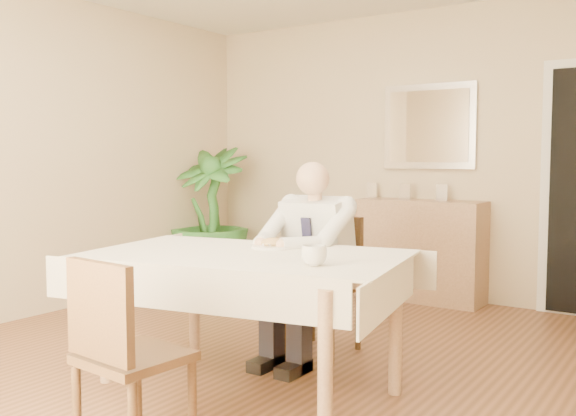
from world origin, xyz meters
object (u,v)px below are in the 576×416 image
Objects in this scene: dining_table at (246,268)px; chair_near at (121,347)px; coffee_mug at (314,255)px; chair_far at (327,275)px; potted_palm at (210,216)px; sideboard at (420,250)px; seated_man at (304,251)px.

dining_table is 2.22× the size of chair_near.
coffee_mug is (0.52, -0.14, 0.13)m from dining_table.
chair_far is 0.64× the size of potted_palm.
potted_palm is (-2.17, 3.09, 0.21)m from chair_near.
sideboard is 2.12m from potted_palm.
seated_man is at bearing -83.93° from chair_far.
potted_palm is at bearing 143.69° from seated_man.
chair_far is at bearing 116.95° from coffee_mug.
sideboard reaches higher than chair_near.
dining_table is at bearing -87.88° from sideboard.
coffee_mug is at bearing -40.97° from potted_palm.
dining_table is 0.55m from coffee_mug.
seated_man is at bearing -87.52° from sideboard.
potted_palm is (-2.11, 1.26, 0.19)m from chair_far.
chair_far is at bearing 90.00° from seated_man.
sideboard reaches higher than dining_table.
coffee_mug is (0.52, -1.02, 0.31)m from chair_far.
potted_palm reaches higher than seated_man.
sideboard reaches higher than coffee_mug.
seated_man reaches higher than dining_table.
chair_near is 1.56m from seated_man.
coffee_mug reaches higher than dining_table.
sideboard is (-0.06, 2.02, -0.24)m from seated_man.
sideboard is (-0.06, 2.61, -0.22)m from dining_table.
potted_palm is (-2.62, 2.28, -0.11)m from coffee_mug.
seated_man is 0.90× the size of potted_palm.
seated_man reaches higher than chair_near.
coffee_mug is 0.11× the size of sideboard.
chair_far reaches higher than chair_near.
seated_man reaches higher than coffee_mug.
dining_table is at bearing 165.19° from coffee_mug.
chair_far is 0.79× the size of sideboard.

